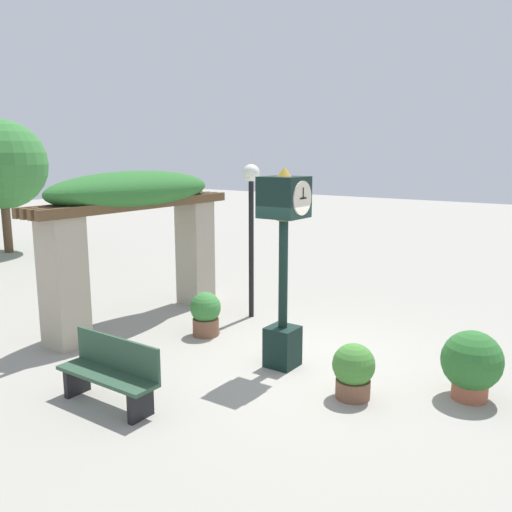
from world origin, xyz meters
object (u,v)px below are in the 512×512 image
Objects in this scene: pedestal_clock at (283,253)px; potted_plant_near_left at (353,370)px; potted_plant_far_left at (206,313)px; park_bench at (110,373)px; potted_plant_near_right at (472,363)px; lamp_post at (251,206)px.

potted_plant_near_left is (-0.39, -1.37, -1.40)m from pedestal_clock.
potted_plant_far_left is (0.81, 3.27, 0.02)m from potted_plant_near_left.
pedestal_clock is at bearing -102.43° from potted_plant_far_left.
potted_plant_far_left is 2.91m from park_bench.
lamp_post is at bearing 73.72° from potted_plant_near_right.
potted_plant_far_left is 2.29m from lamp_post.
pedestal_clock is at bearing 64.30° from park_bench.
lamp_post is (1.40, -0.02, 1.82)m from potted_plant_far_left.
potted_plant_near_left is at bearing 123.98° from potted_plant_near_right.
potted_plant_near_right is at bearing -56.02° from potted_plant_near_left.
potted_plant_far_left is (0.42, 1.90, -1.37)m from pedestal_clock.
pedestal_clock is 2.66m from lamp_post.
potted_plant_near_left is 1.57m from potted_plant_near_right.
pedestal_clock is 2.98m from park_bench.
potted_plant_near_left is 3.37m from potted_plant_far_left.
potted_plant_near_right is at bearing 36.98° from park_bench.
pedestal_clock reaches higher than lamp_post.
potted_plant_near_right is 4.58m from potted_plant_far_left.
potted_plant_far_left is at bearing 90.85° from potted_plant_near_right.
lamp_post reaches higher than potted_plant_near_left.
potted_plant_near_left is at bearing -124.13° from lamp_post.
lamp_post reaches higher than potted_plant_near_right.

